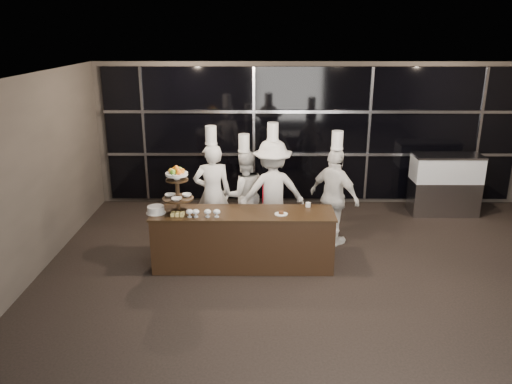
{
  "coord_description": "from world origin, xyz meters",
  "views": [
    {
      "loc": [
        -1.08,
        -5.37,
        3.63
      ],
      "look_at": [
        -1.13,
        2.17,
        1.15
      ],
      "focal_mm": 35.0,
      "sensor_mm": 36.0,
      "label": 1
    }
  ],
  "objects_px": {
    "buffet_counter": "(243,239)",
    "chef_a": "(213,193)",
    "layer_cake": "(156,210)",
    "chef_c": "(272,191)",
    "display_case": "(445,181)",
    "chef_d": "(334,196)",
    "chef_b": "(244,194)",
    "display_stand": "(177,186)"
  },
  "relations": [
    {
      "from": "buffet_counter",
      "to": "chef_d",
      "type": "relative_size",
      "value": 1.41
    },
    {
      "from": "layer_cake",
      "to": "display_case",
      "type": "xyz_separation_m",
      "value": [
        5.36,
        2.48,
        -0.29
      ]
    },
    {
      "from": "buffet_counter",
      "to": "chef_a",
      "type": "xyz_separation_m",
      "value": [
        -0.56,
        0.96,
        0.45
      ]
    },
    {
      "from": "display_case",
      "to": "chef_a",
      "type": "relative_size",
      "value": 0.65
    },
    {
      "from": "display_stand",
      "to": "chef_a",
      "type": "distance_m",
      "value": 1.14
    },
    {
      "from": "chef_d",
      "to": "chef_c",
      "type": "bearing_deg",
      "value": 173.06
    },
    {
      "from": "layer_cake",
      "to": "chef_b",
      "type": "relative_size",
      "value": 0.16
    },
    {
      "from": "display_case",
      "to": "layer_cake",
      "type": "bearing_deg",
      "value": -155.17
    },
    {
      "from": "display_case",
      "to": "chef_a",
      "type": "height_order",
      "value": "chef_a"
    },
    {
      "from": "chef_a",
      "to": "chef_d",
      "type": "distance_m",
      "value": 2.11
    },
    {
      "from": "display_stand",
      "to": "chef_a",
      "type": "height_order",
      "value": "chef_a"
    },
    {
      "from": "chef_a",
      "to": "chef_b",
      "type": "height_order",
      "value": "chef_a"
    },
    {
      "from": "display_stand",
      "to": "display_case",
      "type": "bearing_deg",
      "value": 25.84
    },
    {
      "from": "layer_cake",
      "to": "chef_d",
      "type": "height_order",
      "value": "chef_d"
    },
    {
      "from": "chef_a",
      "to": "chef_d",
      "type": "bearing_deg",
      "value": -1.54
    },
    {
      "from": "chef_a",
      "to": "chef_c",
      "type": "distance_m",
      "value": 1.04
    },
    {
      "from": "layer_cake",
      "to": "chef_c",
      "type": "relative_size",
      "value": 0.14
    },
    {
      "from": "display_stand",
      "to": "chef_c",
      "type": "bearing_deg",
      "value": 35.02
    },
    {
      "from": "display_stand",
      "to": "chef_d",
      "type": "bearing_deg",
      "value": 19.55
    },
    {
      "from": "display_stand",
      "to": "chef_d",
      "type": "height_order",
      "value": "chef_d"
    },
    {
      "from": "chef_b",
      "to": "chef_d",
      "type": "xyz_separation_m",
      "value": [
        1.56,
        -0.3,
        0.06
      ]
    },
    {
      "from": "chef_a",
      "to": "display_stand",
      "type": "bearing_deg",
      "value": -114.66
    },
    {
      "from": "layer_cake",
      "to": "chef_b",
      "type": "xyz_separation_m",
      "value": [
        1.33,
        1.26,
        -0.16
      ]
    },
    {
      "from": "chef_b",
      "to": "chef_d",
      "type": "relative_size",
      "value": 0.94
    },
    {
      "from": "chef_a",
      "to": "chef_d",
      "type": "xyz_separation_m",
      "value": [
        2.11,
        -0.06,
        -0.04
      ]
    },
    {
      "from": "layer_cake",
      "to": "display_case",
      "type": "relative_size",
      "value": 0.22
    },
    {
      "from": "layer_cake",
      "to": "chef_a",
      "type": "relative_size",
      "value": 0.14
    },
    {
      "from": "buffet_counter",
      "to": "chef_a",
      "type": "distance_m",
      "value": 1.2
    },
    {
      "from": "layer_cake",
      "to": "display_case",
      "type": "bearing_deg",
      "value": 24.83
    },
    {
      "from": "buffet_counter",
      "to": "chef_b",
      "type": "height_order",
      "value": "chef_b"
    },
    {
      "from": "chef_a",
      "to": "chef_c",
      "type": "bearing_deg",
      "value": 4.07
    },
    {
      "from": "chef_a",
      "to": "chef_c",
      "type": "relative_size",
      "value": 0.98
    },
    {
      "from": "chef_b",
      "to": "chef_d",
      "type": "distance_m",
      "value": 1.59
    },
    {
      "from": "display_stand",
      "to": "chef_c",
      "type": "height_order",
      "value": "chef_c"
    },
    {
      "from": "buffet_counter",
      "to": "chef_d",
      "type": "height_order",
      "value": "chef_d"
    },
    {
      "from": "display_stand",
      "to": "display_case",
      "type": "distance_m",
      "value": 5.61
    },
    {
      "from": "buffet_counter",
      "to": "chef_d",
      "type": "xyz_separation_m",
      "value": [
        1.55,
        0.9,
        0.41
      ]
    },
    {
      "from": "buffet_counter",
      "to": "layer_cake",
      "type": "relative_size",
      "value": 9.47
    },
    {
      "from": "buffet_counter",
      "to": "chef_a",
      "type": "relative_size",
      "value": 1.36
    },
    {
      "from": "layer_cake",
      "to": "chef_c",
      "type": "bearing_deg",
      "value": 30.83
    },
    {
      "from": "display_case",
      "to": "chef_c",
      "type": "bearing_deg",
      "value": -158.51
    },
    {
      "from": "display_case",
      "to": "chef_b",
      "type": "distance_m",
      "value": 4.21
    }
  ]
}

